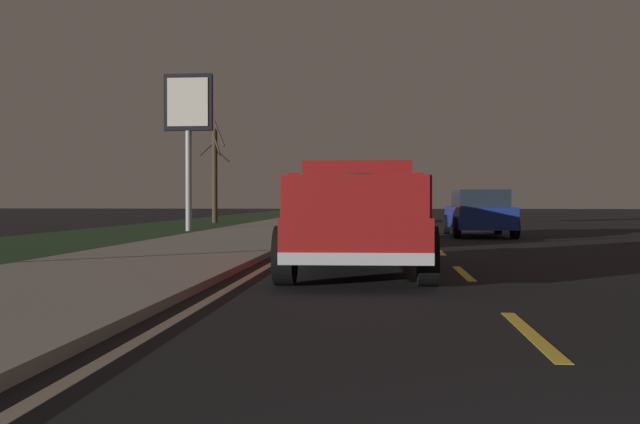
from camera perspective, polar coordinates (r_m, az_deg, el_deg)
name	(u,v)px	position (r m, az deg, el deg)	size (l,w,h in m)	color
ground	(416,230)	(28.97, 7.58, -1.44)	(144.00, 144.00, 0.00)	black
sidewalk_shoulder	(274,228)	(29.26, -3.64, -1.29)	(108.00, 4.00, 0.12)	gray
grass_verge	(154,229)	(30.42, -13.00, -1.34)	(108.00, 6.00, 0.01)	#1E3819
lane_markings	(355,228)	(31.28, 2.79, -1.25)	(108.00, 3.54, 0.01)	yellow
pickup_truck	(357,213)	(11.93, 2.92, -0.12)	(5.48, 2.39, 1.87)	maroon
sedan_red	(376,208)	(38.66, 4.43, 0.32)	(4.43, 2.07, 1.54)	maroon
sedan_blue	(479,213)	(24.48, 12.48, -0.05)	(4.43, 2.07, 1.54)	navy
sedan_green	(359,215)	(19.77, 3.14, -0.27)	(4.43, 2.08, 1.54)	#14592D
gas_price_sign	(188,114)	(28.63, -10.39, 7.62)	(0.27, 1.90, 6.10)	#99999E
bare_tree_far	(215,172)	(38.32, -8.32, 3.14)	(1.28, 1.58, 5.40)	#423323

